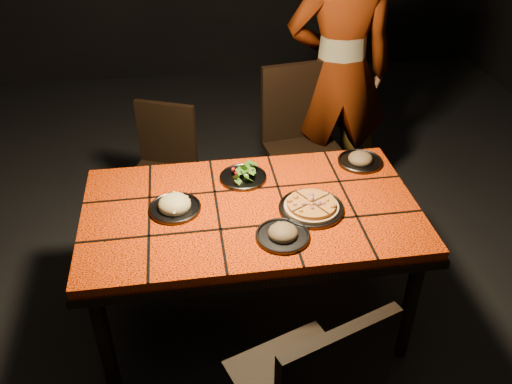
{
  "coord_description": "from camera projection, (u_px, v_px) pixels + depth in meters",
  "views": [
    {
      "loc": [
        -0.28,
        -2.07,
        2.29
      ],
      "look_at": [
        0.03,
        0.02,
        0.82
      ],
      "focal_mm": 38.0,
      "sensor_mm": 36.0,
      "label": 1
    }
  ],
  "objects": [
    {
      "name": "dining_table",
      "position": [
        251.0,
        220.0,
        2.64
      ],
      "size": [
        1.62,
        0.92,
        0.75
      ],
      "color": "#FF4208",
      "rests_on": "ground"
    },
    {
      "name": "chair_far_left",
      "position": [
        163.0,
        162.0,
        3.43
      ],
      "size": [
        0.5,
        0.5,
        0.85
      ],
      "rotation": [
        0.0,
        0.0,
        -0.39
      ],
      "color": "black",
      "rests_on": "ground"
    },
    {
      "name": "plate_pasta",
      "position": [
        175.0,
        206.0,
        2.56
      ],
      "size": [
        0.25,
        0.25,
        0.08
      ],
      "color": "#38383D",
      "rests_on": "dining_table"
    },
    {
      "name": "plate_mushroom_b",
      "position": [
        360.0,
        159.0,
        2.91
      ],
      "size": [
        0.24,
        0.24,
        0.08
      ],
      "color": "#38383D",
      "rests_on": "dining_table"
    },
    {
      "name": "chair_far_right",
      "position": [
        301.0,
        135.0,
        3.5
      ],
      "size": [
        0.53,
        0.53,
        1.03
      ],
      "rotation": [
        0.0,
        0.0,
        0.14
      ],
      "color": "black",
      "rests_on": "ground"
    },
    {
      "name": "room_shell",
      "position": [
        250.0,
        56.0,
        2.16
      ],
      "size": [
        6.04,
        7.04,
        3.08
      ],
      "color": "black",
      "rests_on": "ground"
    },
    {
      "name": "diner",
      "position": [
        339.0,
        73.0,
        3.46
      ],
      "size": [
        0.73,
        0.52,
        1.88
      ],
      "primitive_type": "imported",
      "rotation": [
        0.0,
        0.0,
        3.03
      ],
      "color": "brown",
      "rests_on": "ground"
    },
    {
      "name": "plate_salad",
      "position": [
        243.0,
        175.0,
        2.78
      ],
      "size": [
        0.24,
        0.24,
        0.07
      ],
      "color": "#38383D",
      "rests_on": "dining_table"
    },
    {
      "name": "plate_pizza",
      "position": [
        311.0,
        207.0,
        2.56
      ],
      "size": [
        0.35,
        0.35,
        0.04
      ],
      "color": "#38383D",
      "rests_on": "dining_table"
    },
    {
      "name": "plate_mushroom_a",
      "position": [
        283.0,
        234.0,
        2.39
      ],
      "size": [
        0.24,
        0.24,
        0.08
      ],
      "color": "#38383D",
      "rests_on": "dining_table"
    }
  ]
}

